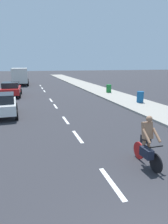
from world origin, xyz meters
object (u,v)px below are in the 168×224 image
object	(u,v)px
parked_car_red	(11,89)
trash_bin_far	(109,88)
cyclist	(147,144)
parked_car_white	(3,104)
trash_bin_near	(140,97)
delivery_truck	(20,76)

from	to	relation	value
parked_car_red	trash_bin_far	world-z (taller)	parked_car_red
cyclist	parked_car_red	size ratio (longest dim) A/B	0.40
parked_car_white	parked_car_red	distance (m)	8.88
parked_car_white	trash_bin_near	distance (m)	11.43
cyclist	parked_car_red	bearing A→B (deg)	-73.39
parked_car_white	trash_bin_far	size ratio (longest dim) A/B	4.21
parked_car_white	trash_bin_near	bearing A→B (deg)	3.41
delivery_truck	trash_bin_near	world-z (taller)	delivery_truck
parked_car_white	delivery_truck	distance (m)	21.13
parked_car_red	trash_bin_near	xyz separation A→B (m)	(11.37, -7.68, -0.21)
cyclist	parked_car_white	size ratio (longest dim) A/B	0.46
parked_car_white	delivery_truck	world-z (taller)	delivery_truck
trash_bin_far	parked_car_white	bearing A→B (deg)	-144.77
trash_bin_near	parked_car_red	bearing A→B (deg)	145.95
parked_car_red	trash_bin_near	size ratio (longest dim) A/B	4.64
cyclist	delivery_truck	distance (m)	30.35
parked_car_white	trash_bin_near	world-z (taller)	parked_car_white
trash_bin_far	trash_bin_near	bearing A→B (deg)	-88.24
cyclist	trash_bin_far	distance (m)	17.69
trash_bin_near	parked_car_white	bearing A→B (deg)	-173.98
parked_car_white	trash_bin_far	distance (m)	13.67
delivery_truck	trash_bin_far	bearing A→B (deg)	-51.03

